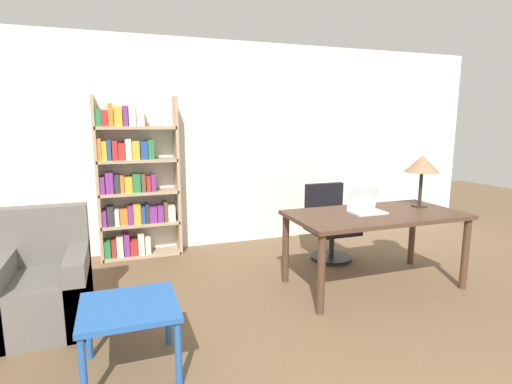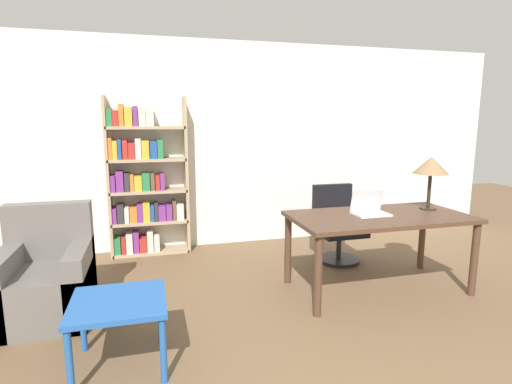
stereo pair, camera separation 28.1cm
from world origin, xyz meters
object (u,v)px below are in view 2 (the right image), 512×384
Objects in this scene: armchair at (46,282)px; desk at (379,224)px; table_lamp at (431,166)px; side_table_blue at (119,309)px; office_chair at (337,226)px; laptop at (369,209)px; bookshelf at (142,184)px.

desk is at bearing -4.23° from armchair.
side_table_blue is at bearing -165.34° from table_lamp.
table_lamp is at bearing -51.24° from office_chair.
armchair is (-3.06, -0.67, -0.11)m from office_chair.
table_lamp is 3.24m from side_table_blue.
table_lamp is at bearing 9.48° from desk.
table_lamp is (0.72, 0.06, 0.39)m from laptop.
office_chair is 1.46× the size of side_table_blue.
armchair is at bearing 176.59° from laptop.
table_lamp is (0.64, 0.11, 0.54)m from desk.
side_table_blue is at bearing -164.01° from desk.
table_lamp is 1.29m from office_chair.
desk is 5.11× the size of laptop.
bookshelf reaches higher than armchair.
desk is 0.89× the size of bookshelf.
laptop reaches higher than desk.
office_chair is 0.46× the size of bookshelf.
bookshelf is at bearing 86.34° from side_table_blue.
side_table_blue is at bearing -93.66° from bookshelf.
bookshelf is (-2.88, 1.64, -0.31)m from table_lamp.
side_table_blue is (-2.40, -1.59, -0.00)m from office_chair.
armchair is (-2.97, 0.18, -0.51)m from laptop.
laptop reaches higher than office_chair.
armchair is 1.82m from bookshelf.
laptop is at bearing -3.41° from armchair.
desk is 1.92× the size of office_chair.
armchair is at bearing -117.93° from bookshelf.
table_lamp is 3.80m from armchair.
laptop is at bearing -175.47° from table_lamp.
laptop is 0.62× the size of table_lamp.
laptop is 3.02m from armchair.
desk is 2.80× the size of side_table_blue.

